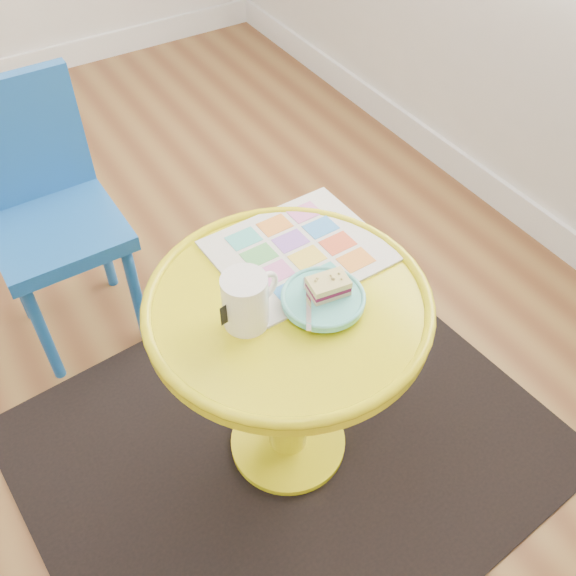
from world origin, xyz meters
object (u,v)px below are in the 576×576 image
side_table (288,350)px  plate (323,299)px  chair (44,204)px  newspaper (299,250)px  mug (246,299)px

side_table → plate: 0.19m
chair → newspaper: 0.77m
chair → newspaper: chair is taller
chair → mug: 0.80m
newspaper → chair: bearing=121.1°
newspaper → mug: size_ratio=2.76×
newspaper → plate: plate is taller
newspaper → mug: mug is taller
side_table → chair: 0.81m
mug → newspaper: bearing=19.7°
mug → plate: bearing=-27.4°
side_table → mug: size_ratio=4.61×
mug → plate: (0.15, -0.04, -0.05)m
plate → chair: bearing=114.9°
newspaper → mug: 0.24m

